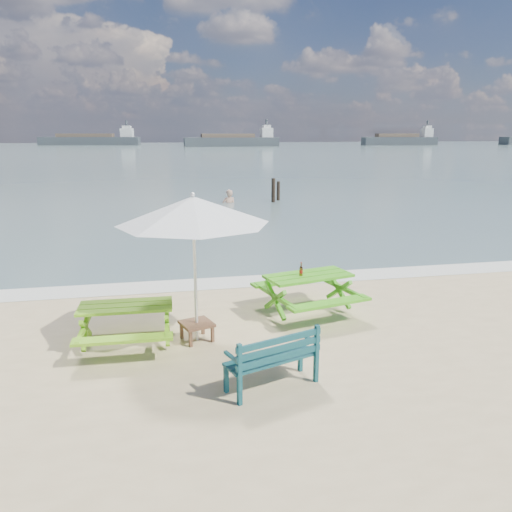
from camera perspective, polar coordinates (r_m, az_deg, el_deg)
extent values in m
plane|color=slate|center=(91.18, -10.77, 11.65)|extent=(300.00, 300.00, 0.00)
cube|color=silver|center=(11.30, -3.58, -3.06)|extent=(22.00, 0.90, 0.01)
cube|color=#70B31B|center=(8.11, -14.68, -5.57)|extent=(1.46, 0.72, 0.04)
cube|color=#70B31B|center=(8.83, -14.22, -5.77)|extent=(1.44, 0.30, 0.04)
cube|color=#70B31B|center=(7.58, -14.96, -9.17)|extent=(1.44, 0.30, 0.04)
cube|color=#70B31B|center=(8.23, -14.52, -7.93)|extent=(1.37, 0.85, 0.61)
cube|color=#42A519|center=(9.28, 6.01, -2.28)|extent=(1.71, 1.09, 0.05)
cube|color=#42A519|center=(9.97, 3.78, -2.84)|extent=(1.60, 0.64, 0.05)
cube|color=#42A519|center=(8.77, 8.46, -5.35)|extent=(1.60, 0.64, 0.05)
cube|color=#42A519|center=(9.39, 5.95, -4.59)|extent=(1.65, 1.21, 0.67)
cube|color=#104046|center=(6.74, 1.77, -11.64)|extent=(1.33, 0.78, 0.04)
cube|color=#104046|center=(6.50, 2.75, -10.55)|extent=(1.22, 0.45, 0.33)
cube|color=#104046|center=(6.83, 1.76, -13.15)|extent=(1.26, 0.80, 0.40)
cube|color=brown|center=(8.24, -6.80, -7.69)|extent=(0.60, 0.60, 0.05)
cube|color=brown|center=(8.29, -6.77, -8.67)|extent=(0.53, 0.53, 0.27)
cylinder|color=silver|center=(7.96, -6.98, -1.93)|extent=(0.05, 0.05, 2.29)
cone|color=silver|center=(7.75, -7.19, 5.22)|extent=(3.02, 3.02, 0.43)
cylinder|color=#945415|center=(9.17, 5.17, -1.80)|extent=(0.06, 0.06, 0.15)
cylinder|color=#945415|center=(9.13, 5.19, -0.95)|extent=(0.03, 0.03, 0.07)
cylinder|color=#A61313|center=(9.17, 5.17, -1.80)|extent=(0.06, 0.06, 0.06)
imported|color=tan|center=(24.39, -3.11, 5.44)|extent=(0.73, 0.53, 1.85)
cylinder|color=black|center=(24.41, 1.99, 7.29)|extent=(0.19, 0.19, 1.35)
cylinder|color=black|center=(25.09, 2.56, 7.22)|extent=(0.17, 0.17, 1.15)
cube|color=#393F43|center=(138.73, 16.05, 12.48)|extent=(19.58, 5.70, 2.20)
cube|color=silver|center=(141.63, 18.93, 13.19)|extent=(2.57, 3.19, 2.20)
cube|color=#393F43|center=(122.04, -2.81, 12.86)|extent=(22.50, 4.31, 2.20)
cube|color=silver|center=(123.71, 1.20, 13.91)|extent=(2.73, 3.04, 2.20)
cube|color=#393F43|center=(140.97, -18.46, 12.33)|extent=(25.95, 7.43, 2.20)
cube|color=silver|center=(138.86, -14.53, 13.49)|extent=(3.46, 3.39, 2.20)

